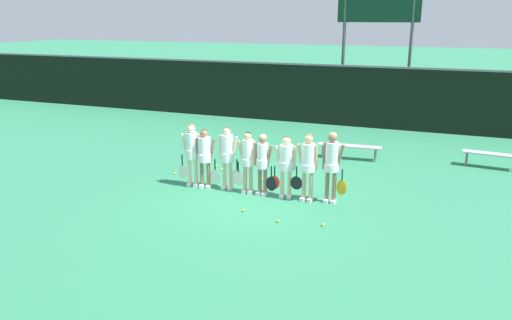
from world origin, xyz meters
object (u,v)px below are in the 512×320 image
at_px(tennis_ball_3, 298,179).
at_px(tennis_ball_0, 216,166).
at_px(tennis_ball_7, 262,179).
at_px(tennis_ball_2, 323,225).
at_px(tennis_ball_5, 235,182).
at_px(tennis_ball_6, 278,221).
at_px(tennis_ball_8, 175,173).
at_px(player_5, 286,161).
at_px(bench_far, 491,155).
at_px(player_7, 332,161).
at_px(player_3, 248,158).
at_px(player_1, 205,154).
at_px(bench_courtside, 349,147).
at_px(scoreboard, 378,15).
at_px(player_2, 228,153).
at_px(player_4, 263,160).
at_px(player_6, 308,161).
at_px(tennis_ball_4, 243,210).
at_px(tennis_ball_1, 222,169).
at_px(player_0, 192,149).

bearing_deg(tennis_ball_3, tennis_ball_0, 173.88).
bearing_deg(tennis_ball_7, tennis_ball_2, -46.56).
bearing_deg(tennis_ball_5, tennis_ball_6, -46.92).
bearing_deg(tennis_ball_3, tennis_ball_8, -166.61).
relative_size(player_5, tennis_ball_7, 25.45).
bearing_deg(tennis_ball_7, bench_far, 31.02).
bearing_deg(player_7, player_5, -175.48).
bearing_deg(player_3, player_1, 177.84).
height_order(bench_courtside, player_5, player_5).
xyz_separation_m(scoreboard, player_2, (-2.17, -10.93, -3.56)).
height_order(player_3, tennis_ball_7, player_3).
xyz_separation_m(tennis_ball_3, tennis_ball_6, (0.46, -3.11, 0.00)).
bearing_deg(bench_far, scoreboard, 132.23).
distance_m(player_5, tennis_ball_2, 2.20).
distance_m(player_4, player_6, 1.21).
height_order(tennis_ball_0, tennis_ball_4, same).
xyz_separation_m(bench_courtside, tennis_ball_3, (-0.91, -2.73, -0.37)).
xyz_separation_m(player_2, tennis_ball_8, (-1.99, 0.58, -0.97)).
height_order(player_2, tennis_ball_0, player_2).
height_order(player_3, tennis_ball_2, player_3).
xyz_separation_m(bench_courtside, bench_far, (4.27, 0.59, -0.00)).
distance_m(player_3, tennis_ball_2, 2.95).
bearing_deg(bench_courtside, player_1, -129.57).
bearing_deg(player_5, tennis_ball_1, 140.38).
relative_size(player_2, tennis_ball_0, 24.89).
height_order(player_6, tennis_ball_6, player_6).
xyz_separation_m(player_6, tennis_ball_3, (-0.69, 1.53, -1.01)).
xyz_separation_m(tennis_ball_1, tennis_ball_3, (2.44, -0.02, -0.00)).
height_order(player_6, tennis_ball_1, player_6).
bearing_deg(tennis_ball_6, player_2, 140.15).
bearing_deg(player_2, player_7, -2.70).
xyz_separation_m(player_0, tennis_ball_6, (3.04, -1.57, -1.00)).
xyz_separation_m(player_7, tennis_ball_8, (-4.83, 0.58, -1.05)).
height_order(scoreboard, player_4, scoreboard).
xyz_separation_m(player_3, tennis_ball_1, (-1.49, 1.54, -0.93)).
distance_m(tennis_ball_0, tennis_ball_8, 1.40).
relative_size(bench_far, player_4, 1.03).
bearing_deg(player_1, player_2, 2.26).
bearing_deg(tennis_ball_0, tennis_ball_8, -125.15).
height_order(player_5, player_7, player_7).
bearing_deg(tennis_ball_2, tennis_ball_1, 142.67).
distance_m(tennis_ball_6, tennis_ball_7, 3.09).
xyz_separation_m(bench_far, player_4, (-5.70, -4.84, 0.55)).
relative_size(tennis_ball_0, tennis_ball_3, 1.04).
xyz_separation_m(player_1, tennis_ball_1, (-0.26, 1.58, -0.93)).
distance_m(tennis_ball_1, tennis_ball_6, 4.27).
distance_m(bench_far, player_2, 8.27).
height_order(player_4, tennis_ball_3, player_4).
xyz_separation_m(tennis_ball_0, tennis_ball_5, (1.16, -1.21, -0.00)).
relative_size(player_1, tennis_ball_3, 24.76).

